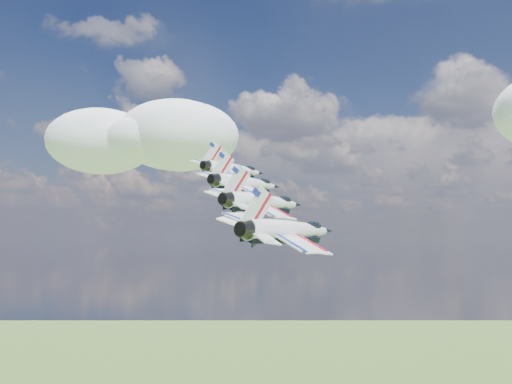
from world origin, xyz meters
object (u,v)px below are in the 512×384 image
Objects in this scene: jet_0 at (235,170)px; jet_3 at (291,230)px; jet_2 at (266,202)px; jet_1 at (248,183)px.

jet_3 is (24.89, -26.21, -9.82)m from jet_0.
jet_0 is 1.00× the size of jet_3.
jet_1 is at bearing 139.37° from jet_2.
jet_1 is at bearing 139.37° from jet_3.
jet_0 is 12.48m from jet_1.
jet_0 is at bearing 139.37° from jet_2.
jet_0 is at bearing 139.37° from jet_1.
jet_0 is at bearing 139.37° from jet_3.
jet_1 is 12.48m from jet_2.
jet_0 reaches higher than jet_2.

